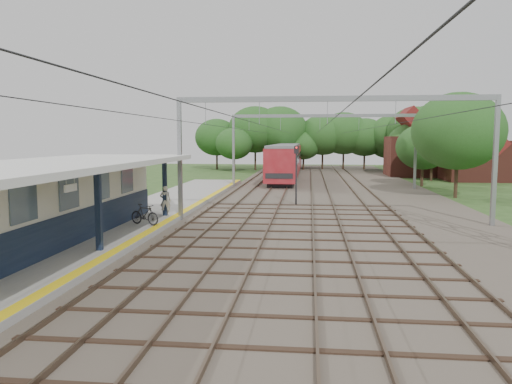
{
  "coord_description": "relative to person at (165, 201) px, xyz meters",
  "views": [
    {
      "loc": [
        2.27,
        -12.47,
        4.7
      ],
      "look_at": [
        -0.83,
        16.39,
        1.6
      ],
      "focal_mm": 35.0,
      "sensor_mm": 36.0,
      "label": 1
    }
  ],
  "objects": [
    {
      "name": "rail_tracks",
      "position": [
        7.38,
        15.0,
        -1.02
      ],
      "size": [
        11.8,
        88.0,
        0.15
      ],
      "color": "brown",
      "rests_on": "ballast_bed"
    },
    {
      "name": "yellow_stripe",
      "position": [
        0.63,
        -1.0,
        -0.84
      ],
      "size": [
        0.45,
        52.0,
        0.01
      ],
      "primitive_type": "cube",
      "color": "yellow",
      "rests_on": "platform"
    },
    {
      "name": "person",
      "position": [
        0.0,
        0.0,
        0.0
      ],
      "size": [
        0.68,
        0.5,
        1.7
      ],
      "primitive_type": "imported",
      "rotation": [
        0.0,
        0.0,
        3.3
      ],
      "color": "silver",
      "rests_on": "platform"
    },
    {
      "name": "house_near",
      "position": [
        26.88,
        31.0,
        1.79
      ],
      "size": [
        7.0,
        6.12,
        7.89
      ],
      "color": "brown",
      "rests_on": "ground"
    },
    {
      "name": "ground",
      "position": [
        5.88,
        -15.0,
        -1.2
      ],
      "size": [
        160.0,
        160.0,
        0.0
      ],
      "primitive_type": "plane",
      "color": "#2D4C1E",
      "rests_on": "ground"
    },
    {
      "name": "canopy",
      "position": [
        -1.89,
        -9.0,
        2.44
      ],
      "size": [
        6.4,
        20.0,
        3.44
      ],
      "color": "#101B32",
      "rests_on": "platform"
    },
    {
      "name": "platform",
      "position": [
        -1.62,
        -1.0,
        -1.02
      ],
      "size": [
        5.0,
        52.0,
        0.35
      ],
      "primitive_type": "cube",
      "color": "gray",
      "rests_on": "ground"
    },
    {
      "name": "ballast_bed",
      "position": [
        9.88,
        15.0,
        -1.15
      ],
      "size": [
        18.0,
        90.0,
        0.1
      ],
      "primitive_type": "cube",
      "color": "#473D33",
      "rests_on": "ground"
    },
    {
      "name": "house_far",
      "position": [
        21.88,
        37.0,
        2.03
      ],
      "size": [
        8.0,
        6.12,
        8.66
      ],
      "color": "brown",
      "rests_on": "ground"
    },
    {
      "name": "tree_band",
      "position": [
        9.73,
        42.12,
        3.72
      ],
      "size": [
        31.72,
        30.88,
        8.82
      ],
      "color": "#382619",
      "rests_on": "ground"
    },
    {
      "name": "bicycle",
      "position": [
        -0.14,
        -3.21,
        -0.31
      ],
      "size": [
        1.84,
        1.17,
        1.07
      ],
      "primitive_type": "imported",
      "rotation": [
        0.0,
        0.0,
        1.16
      ],
      "color": "black",
      "rests_on": "platform"
    },
    {
      "name": "catenary_system",
      "position": [
        9.27,
        10.28,
        4.31
      ],
      "size": [
        17.22,
        88.0,
        7.0
      ],
      "color": "gray",
      "rests_on": "ground"
    },
    {
      "name": "train",
      "position": [
        5.38,
        36.99,
        1.01
      ],
      "size": [
        3.02,
        37.61,
        3.96
      ],
      "color": "black",
      "rests_on": "ballast_bed"
    },
    {
      "name": "signal_post",
      "position": [
        7.23,
        7.48,
        1.41
      ],
      "size": [
        0.33,
        0.3,
        4.2
      ],
      "rotation": [
        0.0,
        0.0,
        -0.35
      ],
      "color": "black",
      "rests_on": "ground"
    },
    {
      "name": "station_building",
      "position": [
        -3.0,
        -8.0,
        0.85
      ],
      "size": [
        3.41,
        18.0,
        3.4
      ],
      "color": "beige",
      "rests_on": "platform"
    }
  ]
}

